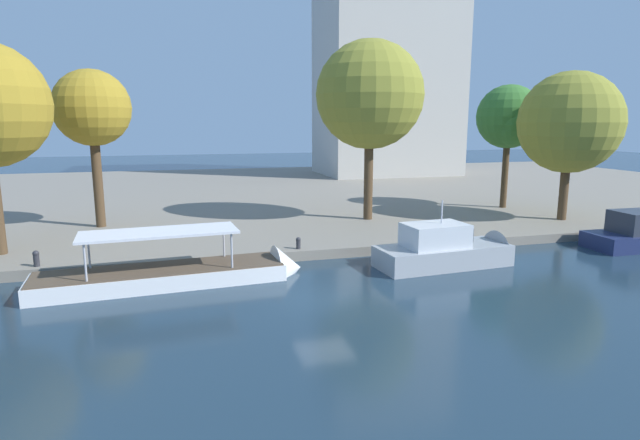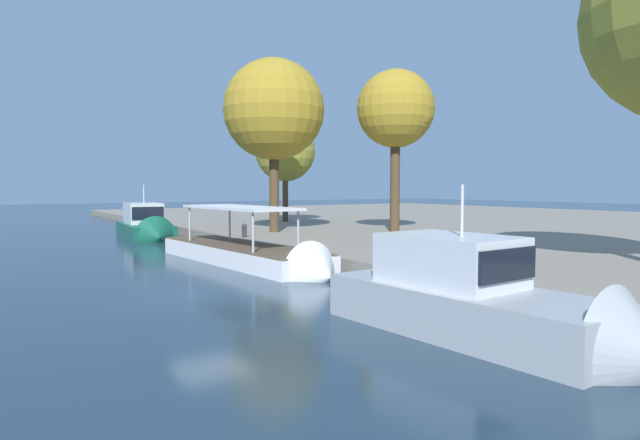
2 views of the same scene
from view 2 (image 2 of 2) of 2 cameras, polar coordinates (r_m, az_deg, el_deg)
The scene contains 9 objects.
ground_plane at distance 19.15m, azimuth -11.08°, elevation -7.67°, with size 220.00×220.00×0.00m, color #1E3342.
motor_yacht_0 at distance 41.71m, azimuth -17.33°, elevation -0.79°, with size 8.88×3.48×4.85m.
tour_boat_1 at distance 26.23m, azimuth -7.00°, elevation -3.84°, with size 13.31×3.76×3.80m.
motor_yacht_2 at distance 14.10m, azimuth 16.74°, elevation -8.76°, with size 8.67×3.35×4.62m.
mooring_bollard_0 at distance 22.28m, azimuth 7.40°, elevation -3.57°, with size 0.29×0.29×0.70m.
mooring_bollard_2 at distance 34.04m, azimuth -7.77°, elevation -1.01°, with size 0.32×0.32×0.84m.
tree_1 at distance 49.12m, azimuth -3.67°, elevation 7.09°, with size 5.23×5.23×8.75m.
tree_2 at distance 38.32m, azimuth -4.71°, elevation 10.83°, with size 6.79×6.79×11.63m.
tree_4 at distance 38.05m, azimuth 7.90°, elevation 11.06°, with size 5.20×5.20×10.88m.
Camera 2 is at (17.53, -6.78, 3.68)m, focal length 31.26 mm.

